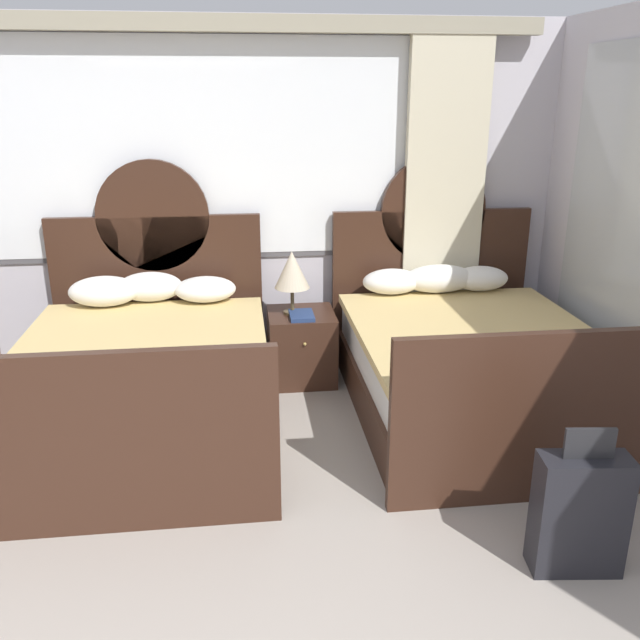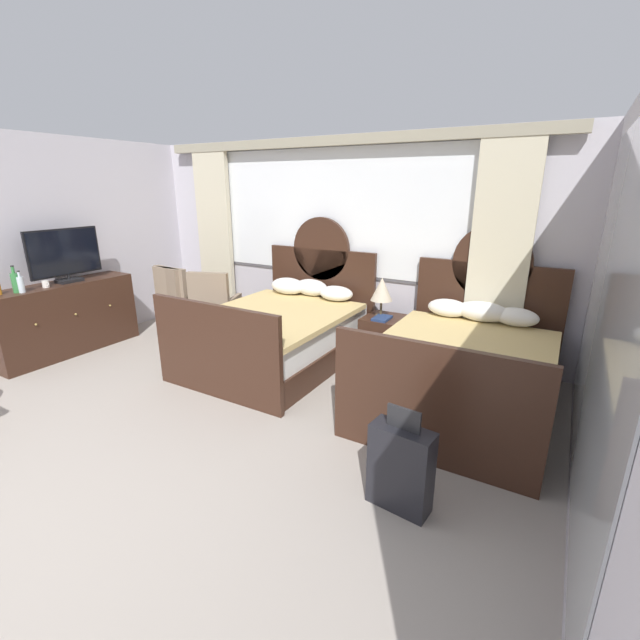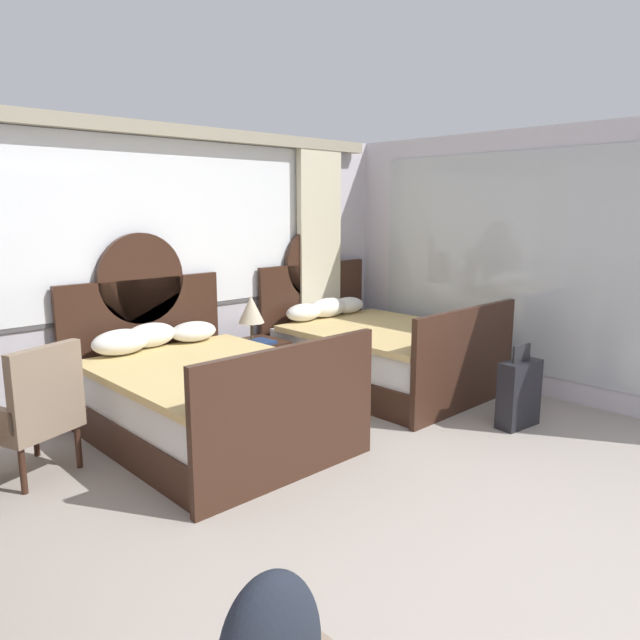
{
  "view_description": "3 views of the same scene",
  "coord_description": "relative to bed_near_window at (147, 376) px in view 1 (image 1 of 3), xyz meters",
  "views": [
    {
      "loc": [
        0.46,
        -1.07,
        2.17
      ],
      "look_at": [
        0.94,
        2.85,
        0.82
      ],
      "focal_mm": 37.58,
      "sensor_mm": 36.0,
      "label": 1
    },
    {
      "loc": [
        2.74,
        -0.93,
        2.1
      ],
      "look_at": [
        0.78,
        2.44,
        0.87
      ],
      "focal_mm": 24.07,
      "sensor_mm": 36.0,
      "label": 2
    },
    {
      "loc": [
        -2.74,
        -1.01,
        1.93
      ],
      "look_at": [
        0.75,
        2.67,
        0.95
      ],
      "focal_mm": 33.3,
      "sensor_mm": 36.0,
      "label": 3
    }
  ],
  "objects": [
    {
      "name": "suitcase_on_floor",
      "position": [
        2.17,
        -1.69,
        -0.08
      ],
      "size": [
        0.44,
        0.22,
        0.75
      ],
      "color": "black",
      "rests_on": "ground_plane"
    },
    {
      "name": "bed_near_window",
      "position": [
        0.0,
        0.0,
        0.0
      ],
      "size": [
        1.62,
        2.18,
        1.69
      ],
      "color": "#382116",
      "rests_on": "ground_plane"
    },
    {
      "name": "wall_back_window",
      "position": [
        0.18,
        1.08,
        1.07
      ],
      "size": [
        5.98,
        0.22,
        2.7
      ],
      "color": "silver",
      "rests_on": "ground_plane"
    },
    {
      "name": "table_lamp_on_nightstand",
      "position": [
        1.03,
        0.69,
        0.51
      ],
      "size": [
        0.27,
        0.27,
        0.49
      ],
      "color": "brown",
      "rests_on": "nightstand_between_beds"
    },
    {
      "name": "bed_near_mirror",
      "position": [
        2.19,
        -0.0,
        -0.0
      ],
      "size": [
        1.62,
        2.18,
        1.69
      ],
      "color": "#382116",
      "rests_on": "ground_plane"
    },
    {
      "name": "nightstand_between_beds",
      "position": [
        1.1,
        0.69,
        -0.11
      ],
      "size": [
        0.51,
        0.53,
        0.55
      ],
      "color": "#382116",
      "rests_on": "ground_plane"
    },
    {
      "name": "book_on_nightstand",
      "position": [
        1.09,
        0.59,
        0.18
      ],
      "size": [
        0.18,
        0.26,
        0.03
      ],
      "color": "navy",
      "rests_on": "nightstand_between_beds"
    }
  ]
}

